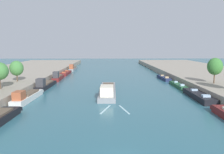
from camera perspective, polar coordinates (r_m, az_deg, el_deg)
name	(u,v)px	position (r m, az deg, el deg)	size (l,w,h in m)	color
quay_right	(222,77)	(86.88, 26.96, -0.11)	(36.00, 170.00, 2.21)	gray
barge_midriver	(108,90)	(55.80, -1.15, -3.50)	(4.52, 22.99, 3.21)	gray
wake_behind_barge	(115,109)	(42.31, 0.73, -8.53)	(5.60, 5.95, 0.03)	#A0CCD6
moored_boat_left_near	(27,97)	(52.42, -21.41, -4.82)	(2.95, 14.03, 2.98)	silver
moored_boat_left_lone	(45,85)	(66.68, -17.15, -1.93)	(3.09, 13.94, 3.35)	black
moored_boat_left_gap_after	(58,77)	(81.08, -14.02, -0.06)	(2.86, 12.18, 3.48)	maroon
moored_boat_left_second	(66,73)	(96.32, -12.06, 1.01)	(2.85, 14.41, 2.29)	maroon
moored_boat_left_end	(73,68)	(113.05, -10.22, 2.25)	(2.54, 15.35, 3.40)	gray
moored_boat_right_near	(198,96)	(54.89, 21.75, -4.55)	(3.32, 14.56, 2.39)	black
moored_boat_right_gap_after	(178,85)	(68.37, 16.97, -2.07)	(2.15, 12.58, 2.07)	#235633
moored_boat_right_upstream	(164,78)	(82.19, 13.46, -0.25)	(2.63, 12.10, 2.17)	#1E284C
tree_left_midway	(16,68)	(66.95, -23.80, 2.12)	(3.75, 3.75, 5.91)	brown
tree_right_end_of_row	(215,66)	(64.27, 25.43, 2.52)	(3.96, 3.96, 6.87)	brown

